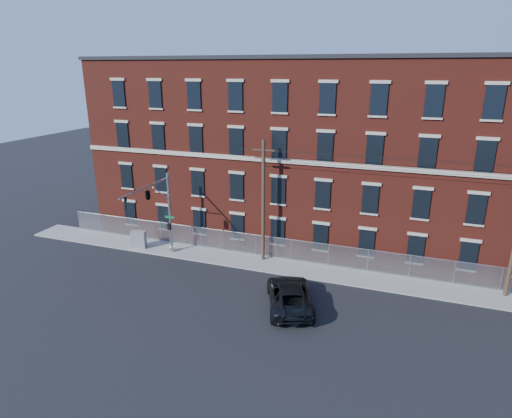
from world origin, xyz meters
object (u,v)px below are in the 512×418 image
Objects in this scene: pickup_truck at (290,295)px; utility_pole_near at (263,199)px; traffic_signal_mast at (153,201)px; utility_cabinet at (139,239)px.

utility_pole_near is at bearing -78.31° from pickup_truck.
traffic_signal_mast is 0.70× the size of utility_pole_near.
utility_pole_near is at bearing 23.14° from traffic_signal_mast.
utility_pole_near reaches higher than pickup_truck.
pickup_truck is at bearing -13.44° from traffic_signal_mast.
utility_pole_near is 6.43× the size of utility_cabinet.
pickup_truck is at bearing -31.82° from utility_cabinet.
utility_cabinet is (-3.16, 2.02, -4.49)m from traffic_signal_mast.
utility_pole_near is (8.00, 3.42, -0.05)m from traffic_signal_mast.
pickup_truck is at bearing -57.45° from utility_pole_near.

